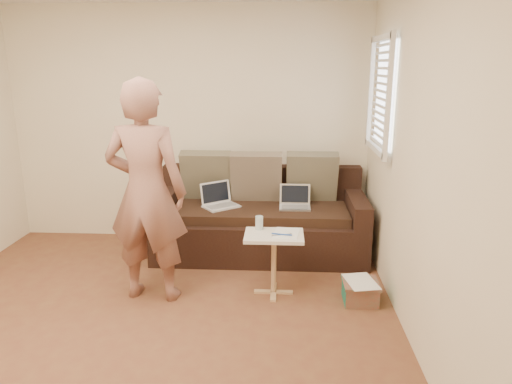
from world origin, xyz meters
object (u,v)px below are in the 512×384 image
laptop_silver (295,208)px  drinking_glass (259,223)px  side_table (274,264)px  sofa (260,215)px  person (146,192)px  laptop_white (221,207)px  striped_box (360,291)px

laptop_silver → drinking_glass: size_ratio=2.69×
laptop_silver → side_table: laptop_silver is taller
sofa → drinking_glass: 0.84m
sofa → laptop_silver: bearing=-7.0°
person → laptop_silver: bearing=-137.1°
sofa → laptop_silver: size_ratio=6.82×
laptop_white → striped_box: laptop_white is taller
laptop_silver → person: person is taller
laptop_white → sofa: bearing=-31.1°
laptop_white → side_table: bearing=-95.2°
sofa → side_table: size_ratio=3.94×
side_table → laptop_silver: bearing=77.3°
drinking_glass → side_table: bearing=-41.1°
sofa → laptop_white: 0.42m
side_table → person: bearing=-174.4°
side_table → drinking_glass: 0.38m
person → drinking_glass: size_ratio=15.74×
laptop_silver → drinking_glass: 0.85m
sofa → side_table: sofa is taller
striped_box → side_table: bearing=171.0°
sofa → drinking_glass: sofa is taller
sofa → laptop_silver: sofa is taller
side_table → drinking_glass: drinking_glass is taller
drinking_glass → striped_box: size_ratio=0.40×
sofa → striped_box: sofa is taller
sofa → side_table: 0.96m
side_table → laptop_white: bearing=122.8°
striped_box → drinking_glass: bearing=165.1°
laptop_silver → person: (-1.27, -0.99, 0.42)m
person → striped_box: (1.81, -0.01, -0.85)m
drinking_glass → laptop_silver: bearing=66.6°
laptop_silver → drinking_glass: bearing=-113.0°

